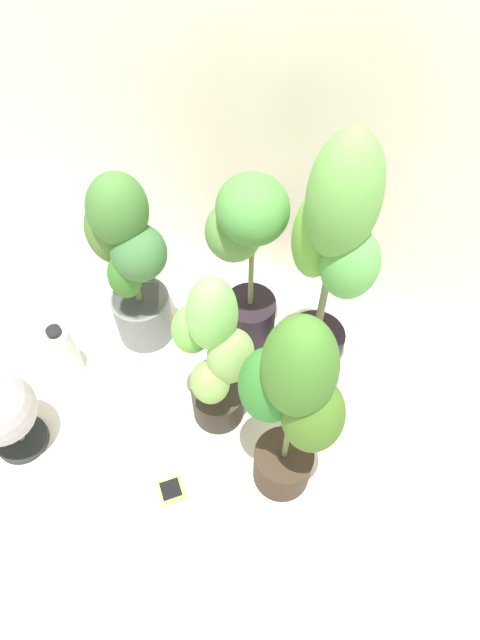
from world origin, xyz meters
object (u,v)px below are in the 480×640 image
(potted_plant_back_left, at_px, (129,262))
(floor_fan, at_px, (0,411))
(potted_plant_back_right, at_px, (332,256))
(potted_plant_front_right, at_px, (292,406))
(nutrient_bottle, at_px, (64,352))
(potted_plant_center, at_px, (215,358))
(hygrometer_box, at_px, (171,490))
(potted_plant_back_center, at_px, (246,251))

(potted_plant_back_left, relative_size, floor_fan, 2.13)
(potted_plant_back_right, relative_size, floor_fan, 2.82)
(potted_plant_front_right, distance_m, nutrient_bottle, 0.96)
(nutrient_bottle, bearing_deg, floor_fan, -94.64)
(potted_plant_back_left, distance_m, potted_plant_center, 0.47)
(potted_plant_center, xyz_separation_m, hygrometer_box, (-0.05, -0.32, -0.38))
(potted_plant_front_right, relative_size, nutrient_bottle, 3.22)
(floor_fan, bearing_deg, potted_plant_center, -35.08)
(potted_plant_back_left, xyz_separation_m, potted_plant_front_right, (0.67, -0.40, 0.09))
(potted_plant_center, bearing_deg, nutrient_bottle, -179.78)
(floor_fan, relative_size, nutrient_bottle, 1.35)
(potted_plant_center, xyz_separation_m, potted_plant_front_right, (0.27, -0.14, 0.12))
(potted_plant_back_left, xyz_separation_m, potted_plant_back_center, (0.37, 0.14, 0.04))
(potted_plant_center, distance_m, floor_fan, 0.71)
(potted_plant_back_center, relative_size, nutrient_bottle, 2.82)
(potted_plant_back_center, height_order, nutrient_bottle, potted_plant_back_center)
(potted_plant_back_right, xyz_separation_m, hygrometer_box, (-0.32, -0.64, -0.59))
(potted_plant_front_right, bearing_deg, nutrient_bottle, 170.70)
(potted_plant_back_center, height_order, potted_plant_center, potted_plant_back_center)
(potted_plant_back_right, relative_size, hygrometer_box, 9.29)
(potted_plant_back_center, height_order, hygrometer_box, potted_plant_back_center)
(hygrometer_box, bearing_deg, potted_plant_front_right, -10.28)
(potted_plant_back_center, relative_size, potted_plant_center, 1.04)
(potted_plant_center, relative_size, potted_plant_back_right, 0.71)
(potted_plant_back_left, height_order, floor_fan, potted_plant_back_left)
(potted_plant_back_center, xyz_separation_m, potted_plant_back_right, (0.29, -0.07, 0.14))
(floor_fan, bearing_deg, nutrient_bottle, 23.45)
(hygrometer_box, bearing_deg, potted_plant_back_right, 25.66)
(potted_plant_center, relative_size, hygrometer_box, 6.62)
(floor_fan, bearing_deg, potted_plant_front_right, -51.20)
(floor_fan, xyz_separation_m, nutrient_bottle, (0.03, 0.31, -0.11))
(potted_plant_back_left, relative_size, potted_plant_back_right, 0.75)
(potted_plant_center, height_order, hygrometer_box, potted_plant_center)
(potted_plant_center, distance_m, potted_plant_front_right, 0.33)
(potted_plant_center, height_order, potted_plant_back_right, potted_plant_back_right)
(potted_plant_back_center, xyz_separation_m, nutrient_bottle, (-0.57, -0.39, -0.33))
(potted_plant_back_right, xyz_separation_m, floor_fan, (-0.88, -0.64, -0.37))
(potted_plant_front_right, xyz_separation_m, nutrient_bottle, (-0.87, 0.14, -0.38))
(potted_plant_back_left, height_order, potted_plant_front_right, potted_plant_front_right)
(potted_plant_front_right, bearing_deg, potted_plant_center, 152.16)
(potted_plant_back_center, height_order, floor_fan, potted_plant_back_center)
(potted_plant_back_left, xyz_separation_m, floor_fan, (-0.22, -0.57, -0.19))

